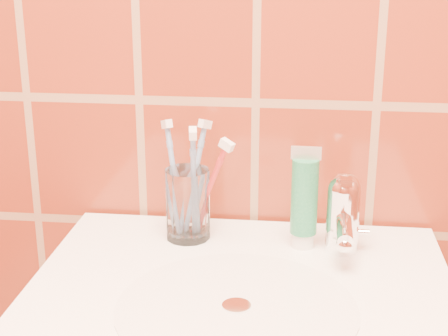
# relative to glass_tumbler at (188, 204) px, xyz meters

# --- Properties ---
(glass_tumbler) EXTENTS (0.07, 0.07, 0.11)m
(glass_tumbler) POSITION_rel_glass_tumbler_xyz_m (0.00, 0.00, 0.00)
(glass_tumbler) COLOR white
(glass_tumbler) RESTS_ON pedestal_sink
(toothpaste_tube) EXTENTS (0.04, 0.04, 0.15)m
(toothpaste_tube) POSITION_rel_glass_tumbler_xyz_m (0.17, -0.01, 0.02)
(toothpaste_tube) COLOR white
(toothpaste_tube) RESTS_ON pedestal_sink
(faucet) EXTENTS (0.05, 0.11, 0.12)m
(faucet) POSITION_rel_glass_tumbler_xyz_m (0.23, -0.02, 0.01)
(faucet) COLOR white
(faucet) RESTS_ON pedestal_sink
(toothbrush_0) EXTENTS (0.14, 0.12, 0.18)m
(toothbrush_0) POSITION_rel_glass_tumbler_xyz_m (0.03, -0.01, 0.03)
(toothbrush_0) COLOR #B12627
(toothbrush_0) RESTS_ON glass_tumbler
(toothbrush_1) EXTENTS (0.11, 0.13, 0.19)m
(toothbrush_1) POSITION_rel_glass_tumbler_xyz_m (0.01, 0.03, 0.03)
(toothbrush_1) COLOR #6C90C0
(toothbrush_1) RESTS_ON glass_tumbler
(toothbrush_2) EXTENTS (0.05, 0.10, 0.20)m
(toothbrush_2) POSITION_rel_glass_tumbler_xyz_m (0.01, -0.02, 0.04)
(toothbrush_2) COLOR #6786B7
(toothbrush_2) RESTS_ON glass_tumbler
(toothbrush_3) EXTENTS (0.11, 0.13, 0.19)m
(toothbrush_3) POSITION_rel_glass_tumbler_xyz_m (-0.02, 0.02, 0.03)
(toothbrush_3) COLOR #7092C8
(toothbrush_3) RESTS_ON glass_tumbler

